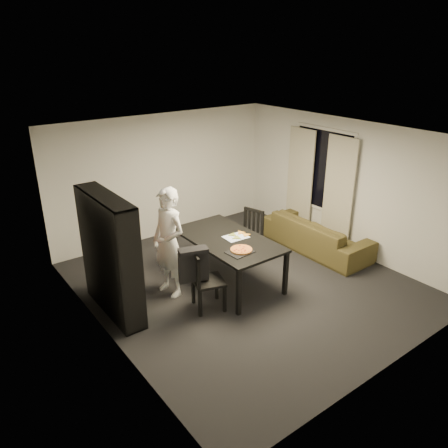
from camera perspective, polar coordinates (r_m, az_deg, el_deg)
room at (r=7.15m, az=3.04°, el=1.29°), size 5.01×5.51×2.61m
window_pane at (r=9.17m, az=12.74°, el=6.92°), size 0.02×1.40×1.60m
window_frame at (r=9.17m, az=12.72°, el=6.92°), size 0.03×1.52×1.72m
curtain_left at (r=8.89m, az=14.70°, el=3.88°), size 0.03×0.70×2.25m
curtain_right at (r=9.54m, az=9.88°, el=5.55°), size 0.03×0.70×2.25m
bookshelf at (r=6.76m, az=-14.65°, el=-4.03°), size 0.35×1.50×1.90m
dining_table at (r=7.45m, az=0.46°, el=-2.38°), size 1.10×1.97×0.82m
chair_left at (r=6.76m, az=-2.83°, el=-6.91°), size 0.58×0.58×0.99m
chair_right at (r=8.35m, az=3.45°, el=-0.96°), size 0.57×0.57×0.98m
draped_jacket at (r=6.61m, az=-4.00°, el=-5.18°), size 0.48×0.32×0.55m
person at (r=7.09m, az=-7.23°, el=-2.44°), size 0.55×0.73×1.83m
baking_tray at (r=6.93m, az=2.08°, el=-3.68°), size 0.42×0.35×0.01m
pepperoni_pizza at (r=6.97m, az=2.27°, el=-3.35°), size 0.35×0.35×0.03m
kitchen_towel at (r=7.46m, az=1.56°, el=-1.71°), size 0.41×0.32×0.01m
pizza_slices at (r=7.51m, az=1.95°, el=-1.44°), size 0.42×0.38×0.01m
sofa at (r=8.97m, az=12.00°, el=-1.31°), size 0.89×2.27×0.66m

